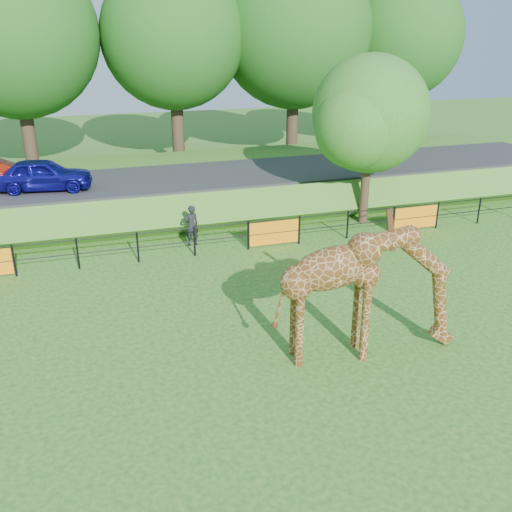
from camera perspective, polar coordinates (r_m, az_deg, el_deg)
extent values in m
plane|color=#245D17|center=(13.72, 0.89, -12.01)|extent=(90.00, 90.00, 0.00)
cube|color=#245D17|center=(27.44, -9.38, 6.92)|extent=(40.00, 9.00, 1.30)
cube|color=#2C2D2F|center=(25.82, -8.97, 7.63)|extent=(40.00, 5.00, 0.12)
imported|color=#16129A|center=(24.87, -20.53, 7.64)|extent=(4.01, 2.08, 1.30)
imported|color=black|center=(21.37, -6.47, 3.05)|extent=(0.64, 0.50, 1.54)
cylinder|color=black|center=(23.99, 10.85, 6.99)|extent=(0.36, 0.36, 3.20)
sphere|color=#1F641B|center=(23.43, 11.36, 13.76)|extent=(4.60, 4.60, 4.60)
sphere|color=#1F641B|center=(24.65, 12.93, 12.95)|extent=(3.45, 3.45, 3.45)
sphere|color=#1F641B|center=(22.45, 10.02, 12.61)|extent=(3.22, 3.22, 3.22)
cylinder|color=black|center=(33.27, -21.82, 11.58)|extent=(0.70, 0.70, 5.00)
sphere|color=#1D4B14|center=(32.86, -23.07, 19.80)|extent=(8.40, 8.40, 8.40)
cylinder|color=black|center=(33.65, -7.86, 13.02)|extent=(0.70, 0.70, 5.00)
sphere|color=#1D4B14|center=(33.25, -8.30, 20.94)|extent=(7.80, 7.80, 7.80)
cylinder|color=black|center=(35.50, 3.65, 13.64)|extent=(0.70, 0.70, 5.00)
sphere|color=#1D4B14|center=(35.12, 3.86, 21.60)|extent=(8.80, 8.80, 8.80)
cylinder|color=black|center=(38.54, 13.71, 13.75)|extent=(0.70, 0.70, 5.00)
sphere|color=#1D4B14|center=(38.20, 14.36, 20.47)|extent=(7.40, 7.40, 7.40)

